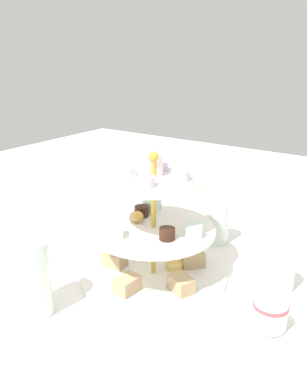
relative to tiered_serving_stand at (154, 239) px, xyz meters
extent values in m
plane|color=white|center=(0.00, 0.00, -0.08)|extent=(2.40, 2.40, 0.00)
cylinder|color=white|center=(0.00, 0.00, -0.08)|extent=(0.30, 0.30, 0.01)
cylinder|color=white|center=(0.00, 0.00, 0.02)|extent=(0.25, 0.25, 0.01)
cylinder|color=white|center=(0.00, 0.00, 0.12)|extent=(0.19, 0.19, 0.01)
cylinder|color=gold|center=(0.00, 0.00, 0.04)|extent=(0.01, 0.01, 0.26)
sphere|color=gold|center=(0.00, 0.00, 0.17)|extent=(0.02, 0.02, 0.02)
cube|color=tan|center=(-0.09, 0.00, -0.06)|extent=(0.05, 0.04, 0.03)
cube|color=tan|center=(-0.03, -0.08, -0.06)|extent=(0.05, 0.06, 0.03)
cube|color=tan|center=(0.07, -0.05, -0.06)|extent=(0.06, 0.06, 0.03)
cube|color=tan|center=(0.07, 0.05, -0.06)|extent=(0.06, 0.06, 0.03)
cube|color=tan|center=(-0.03, 0.08, -0.06)|extent=(0.04, 0.05, 0.03)
cylinder|color=#E5C660|center=(0.04, -0.03, -0.07)|extent=(0.04, 0.04, 0.01)
cylinder|color=#381E14|center=(0.03, 0.05, 0.04)|extent=(0.03, 0.03, 0.02)
cylinder|color=#381E14|center=(-0.03, -0.05, 0.04)|extent=(0.03, 0.03, 0.02)
cube|color=silver|center=(0.07, 0.05, 0.04)|extent=(0.03, 0.03, 0.02)
cube|color=silver|center=(-0.08, 0.03, 0.04)|extent=(0.04, 0.04, 0.02)
cube|color=silver|center=(0.01, -0.09, 0.04)|extent=(0.04, 0.04, 0.02)
sphere|color=gold|center=(0.00, 0.04, 0.04)|extent=(0.02, 0.02, 0.02)
cylinder|color=silver|center=(-0.02, 0.05, 0.14)|extent=(0.03, 0.03, 0.02)
cylinder|color=silver|center=(-0.05, -0.02, 0.14)|extent=(0.03, 0.03, 0.02)
cylinder|color=silver|center=(0.02, -0.05, 0.14)|extent=(0.03, 0.03, 0.02)
cylinder|color=silver|center=(0.05, 0.02, 0.14)|extent=(0.03, 0.03, 0.02)
cylinder|color=white|center=(0.01, 0.01, 0.15)|extent=(0.04, 0.04, 0.04)
cube|color=silver|center=(-0.04, -0.03, 0.13)|extent=(0.08, 0.05, 0.00)
cube|color=silver|center=(0.04, -0.03, 0.13)|extent=(0.08, 0.05, 0.00)
cylinder|color=silver|center=(-0.22, 0.10, -0.01)|extent=(0.07, 0.07, 0.14)
cylinder|color=silver|center=(0.10, -0.22, -0.05)|extent=(0.06, 0.06, 0.08)
cylinder|color=white|center=(-0.03, -0.26, -0.08)|extent=(0.09, 0.09, 0.01)
cylinder|color=white|center=(-0.03, -0.26, -0.06)|extent=(0.06, 0.06, 0.04)
cylinder|color=#D14C56|center=(-0.03, -0.26, -0.04)|extent=(0.06, 0.06, 0.01)
cube|color=silver|center=(0.08, 0.28, -0.08)|extent=(0.17, 0.05, 0.00)
cylinder|color=silver|center=(0.22, -0.03, -0.04)|extent=(0.06, 0.06, 0.10)
camera|label=1|loc=(-0.62, -0.43, 0.36)|focal=38.61mm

